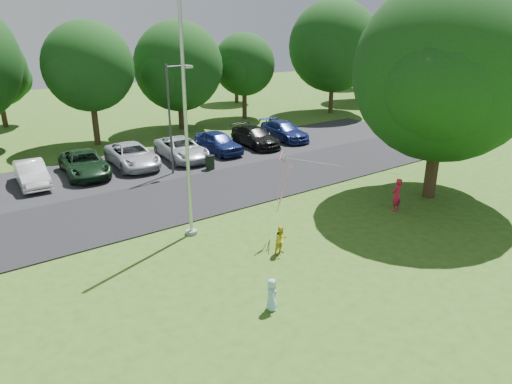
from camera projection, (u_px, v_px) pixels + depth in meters
ground at (336, 256)px, 17.40m from camera, size 120.00×120.00×0.00m
park_road at (213, 191)px, 24.22m from camera, size 60.00×6.00×0.06m
parking_strip at (161, 163)px, 29.14m from camera, size 42.00×7.00×0.06m
flagpole at (187, 137)px, 17.83m from camera, size 0.50×0.50×10.00m
street_lamp at (173, 110)px, 25.93m from camera, size 1.78×0.38×6.32m
trash_can at (210, 163)px, 27.70m from camera, size 0.58×0.58×0.92m
big_tree at (445, 76)px, 21.32m from camera, size 9.26×8.59×10.57m
tree_row at (125, 62)px, 34.72m from camera, size 64.35×11.94×10.88m
horizon_trees at (114, 70)px, 43.89m from camera, size 77.46×7.20×7.02m
parked_cars at (160, 152)px, 29.02m from camera, size 22.95×5.54×1.48m
woman at (397, 195)px, 21.41m from camera, size 0.61×0.44×1.59m
child_yellow at (281, 240)px, 17.36m from camera, size 0.59×0.48×1.15m
child_blue at (272, 295)px, 13.91m from camera, size 0.55×0.61×1.05m
kite at (286, 168)px, 18.12m from camera, size 6.41×1.30×2.66m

